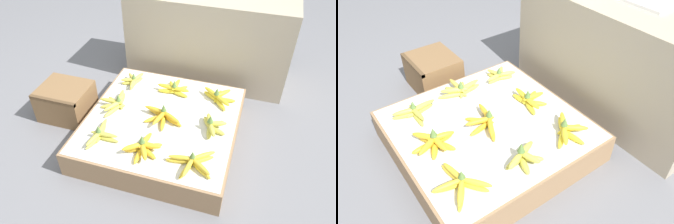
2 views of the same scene
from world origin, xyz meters
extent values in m
plane|color=slate|center=(0.00, 0.00, 0.00)|extent=(10.00, 10.00, 0.00)
cube|color=#997551|center=(0.00, 0.00, 0.09)|extent=(0.95, 0.96, 0.17)
cube|color=silver|center=(0.00, 0.00, 0.17)|extent=(0.92, 0.93, 0.00)
cube|color=tan|center=(0.11, 0.85, 0.34)|extent=(1.24, 0.48, 0.69)
cube|color=olive|center=(-0.73, 0.03, 0.12)|extent=(0.34, 0.30, 0.23)
cube|color=brown|center=(-0.73, -0.11, 0.22)|extent=(0.34, 0.02, 0.02)
ellipsoid|color=gold|center=(-0.30, -0.32, 0.19)|extent=(0.07, 0.17, 0.03)
ellipsoid|color=gold|center=(-0.25, -0.29, 0.19)|extent=(0.17, 0.04, 0.03)
ellipsoid|color=gold|center=(-0.30, -0.25, 0.19)|extent=(0.05, 0.17, 0.03)
ellipsoid|color=gold|center=(-0.30, -0.32, 0.22)|extent=(0.06, 0.17, 0.03)
ellipsoid|color=gold|center=(-0.26, -0.28, 0.22)|extent=(0.17, 0.04, 0.03)
ellipsoid|color=gold|center=(-0.30, -0.24, 0.22)|extent=(0.04, 0.17, 0.03)
cone|color=#5B7F3D|center=(-0.30, -0.29, 0.25)|extent=(0.03, 0.03, 0.04)
ellipsoid|color=gold|center=(-0.05, -0.32, 0.19)|extent=(0.14, 0.09, 0.03)
ellipsoid|color=gold|center=(-0.02, -0.35, 0.19)|extent=(0.03, 0.14, 0.03)
ellipsoid|color=gold|center=(0.02, -0.32, 0.19)|extent=(0.14, 0.09, 0.03)
ellipsoid|color=gold|center=(0.02, -0.27, 0.19)|extent=(0.13, 0.10, 0.03)
ellipsoid|color=gold|center=(-0.02, -0.26, 0.19)|extent=(0.04, 0.14, 0.03)
ellipsoid|color=gold|center=(-0.06, -0.33, 0.22)|extent=(0.13, 0.11, 0.03)
ellipsoid|color=gold|center=(0.01, -0.35, 0.22)|extent=(0.09, 0.14, 0.03)
ellipsoid|color=gold|center=(0.02, -0.30, 0.22)|extent=(0.14, 0.04, 0.03)
ellipsoid|color=gold|center=(-0.01, -0.26, 0.22)|extent=(0.06, 0.14, 0.03)
cone|color=#5B7F3D|center=(-0.02, -0.30, 0.26)|extent=(0.04, 0.04, 0.05)
ellipsoid|color=gold|center=(0.21, -0.33, 0.19)|extent=(0.15, 0.05, 0.03)
ellipsoid|color=gold|center=(0.26, -0.37, 0.19)|extent=(0.07, 0.15, 0.03)
ellipsoid|color=gold|center=(0.33, -0.35, 0.19)|extent=(0.14, 0.11, 0.03)
ellipsoid|color=gold|center=(0.32, -0.28, 0.19)|extent=(0.14, 0.11, 0.03)
ellipsoid|color=gold|center=(0.22, -0.32, 0.22)|extent=(0.15, 0.05, 0.03)
ellipsoid|color=gold|center=(0.27, -0.37, 0.22)|extent=(0.05, 0.15, 0.03)
ellipsoid|color=gold|center=(0.33, -0.35, 0.22)|extent=(0.14, 0.11, 0.03)
ellipsoid|color=gold|center=(0.33, -0.27, 0.22)|extent=(0.13, 0.12, 0.03)
cone|color=#5B7F3D|center=(0.28, -0.31, 0.25)|extent=(0.03, 0.03, 0.04)
ellipsoid|color=#DBCC4C|center=(-0.31, 0.07, 0.19)|extent=(0.05, 0.17, 0.03)
ellipsoid|color=#DBCC4C|center=(-0.34, 0.04, 0.19)|extent=(0.16, 0.11, 0.03)
ellipsoid|color=#DBCC4C|center=(-0.34, 0.00, 0.19)|extent=(0.16, 0.09, 0.03)
ellipsoid|color=#DBCC4C|center=(-0.32, -0.04, 0.19)|extent=(0.08, 0.17, 0.03)
ellipsoid|color=#DBCC4C|center=(-0.31, 0.07, 0.22)|extent=(0.06, 0.17, 0.03)
ellipsoid|color=#DBCC4C|center=(-0.36, 0.02, 0.22)|extent=(0.17, 0.03, 0.03)
ellipsoid|color=#DBCC4C|center=(-0.32, -0.02, 0.22)|extent=(0.10, 0.16, 0.03)
cone|color=#5B7F3D|center=(-0.30, 0.02, 0.26)|extent=(0.03, 0.03, 0.05)
ellipsoid|color=gold|center=(-0.03, 0.02, 0.19)|extent=(0.16, 0.08, 0.03)
ellipsoid|color=gold|center=(-0.03, -0.03, 0.19)|extent=(0.14, 0.13, 0.03)
ellipsoid|color=gold|center=(0.02, -0.05, 0.19)|extent=(0.06, 0.16, 0.03)
ellipsoid|color=gold|center=(0.07, -0.02, 0.19)|extent=(0.16, 0.09, 0.03)
ellipsoid|color=gold|center=(-0.04, 0.02, 0.22)|extent=(0.16, 0.05, 0.03)
ellipsoid|color=gold|center=(0.00, -0.05, 0.22)|extent=(0.07, 0.16, 0.03)
ellipsoid|color=gold|center=(0.06, -0.02, 0.22)|extent=(0.15, 0.10, 0.03)
cone|color=#5B7F3D|center=(0.01, 0.01, 0.26)|extent=(0.03, 0.03, 0.05)
ellipsoid|color=gold|center=(0.32, -0.06, 0.19)|extent=(0.05, 0.12, 0.03)
ellipsoid|color=gold|center=(0.36, -0.03, 0.19)|extent=(0.12, 0.07, 0.03)
ellipsoid|color=gold|center=(0.34, 0.02, 0.19)|extent=(0.10, 0.11, 0.03)
ellipsoid|color=gold|center=(0.29, 0.02, 0.19)|extent=(0.08, 0.12, 0.03)
ellipsoid|color=gold|center=(0.33, -0.07, 0.22)|extent=(0.07, 0.12, 0.03)
ellipsoid|color=gold|center=(0.35, 0.00, 0.22)|extent=(0.12, 0.07, 0.03)
ellipsoid|color=gold|center=(0.30, 0.02, 0.22)|extent=(0.06, 0.12, 0.03)
cone|color=#5B7F3D|center=(0.31, -0.02, 0.26)|extent=(0.04, 0.04, 0.05)
ellipsoid|color=#DBCC4C|center=(-0.30, 0.32, 0.19)|extent=(0.07, 0.11, 0.03)
ellipsoid|color=#DBCC4C|center=(-0.33, 0.32, 0.19)|extent=(0.10, 0.10, 0.03)
ellipsoid|color=#DBCC4C|center=(-0.34, 0.28, 0.19)|extent=(0.12, 0.07, 0.03)
ellipsoid|color=#DBCC4C|center=(-0.31, 0.27, 0.19)|extent=(0.03, 0.12, 0.03)
ellipsoid|color=#DBCC4C|center=(-0.29, 0.34, 0.21)|extent=(0.06, 0.12, 0.03)
ellipsoid|color=#DBCC4C|center=(-0.34, 0.32, 0.21)|extent=(0.10, 0.10, 0.03)
ellipsoid|color=#DBCC4C|center=(-0.34, 0.28, 0.21)|extent=(0.12, 0.06, 0.03)
ellipsoid|color=#DBCC4C|center=(-0.30, 0.26, 0.21)|extent=(0.04, 0.12, 0.03)
cone|color=#5B7F3D|center=(-0.31, 0.29, 0.25)|extent=(0.03, 0.03, 0.04)
ellipsoid|color=yellow|center=(0.04, 0.26, 0.19)|extent=(0.14, 0.07, 0.03)
ellipsoid|color=yellow|center=(0.03, 0.31, 0.19)|extent=(0.11, 0.12, 0.03)
ellipsoid|color=yellow|center=(-0.03, 0.33, 0.19)|extent=(0.09, 0.14, 0.03)
ellipsoid|color=yellow|center=(-0.05, 0.27, 0.19)|extent=(0.14, 0.05, 0.03)
ellipsoid|color=yellow|center=(0.04, 0.27, 0.22)|extent=(0.14, 0.04, 0.03)
ellipsoid|color=yellow|center=(0.00, 0.32, 0.22)|extent=(0.04, 0.14, 0.03)
ellipsoid|color=yellow|center=(-0.05, 0.28, 0.22)|extent=(0.14, 0.04, 0.03)
cone|color=#5B7F3D|center=(0.00, 0.27, 0.26)|extent=(0.04, 0.04, 0.05)
ellipsoid|color=yellow|center=(0.33, 0.23, 0.19)|extent=(0.11, 0.14, 0.03)
ellipsoid|color=yellow|center=(0.35, 0.28, 0.19)|extent=(0.15, 0.05, 0.03)
ellipsoid|color=yellow|center=(0.30, 0.31, 0.19)|extent=(0.05, 0.15, 0.03)
ellipsoid|color=yellow|center=(0.26, 0.30, 0.19)|extent=(0.14, 0.11, 0.03)
ellipsoid|color=yellow|center=(0.34, 0.24, 0.22)|extent=(0.13, 0.12, 0.03)
ellipsoid|color=yellow|center=(0.33, 0.31, 0.22)|extent=(0.12, 0.13, 0.03)
ellipsoid|color=yellow|center=(0.26, 0.30, 0.22)|extent=(0.13, 0.11, 0.03)
cone|color=#5B7F3D|center=(0.29, 0.27, 0.26)|extent=(0.04, 0.04, 0.05)
cube|color=white|center=(0.19, 0.91, 0.70)|extent=(0.27, 0.19, 0.02)
camera|label=1|loc=(0.51, -1.49, 1.55)|focal=35.00mm
camera|label=2|loc=(1.12, -0.69, 1.34)|focal=35.00mm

